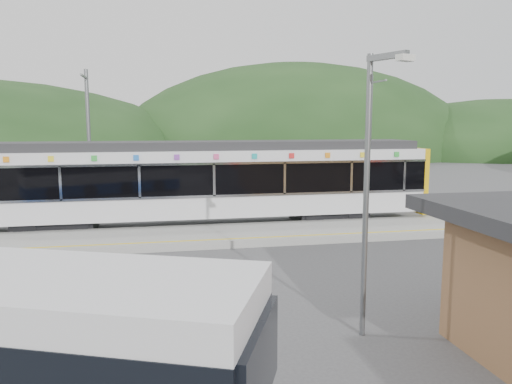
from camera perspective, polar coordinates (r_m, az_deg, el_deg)
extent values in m
plane|color=#4C4C4F|center=(16.94, 2.56, -7.68)|extent=(120.00, 120.00, 0.00)
ellipsoid|color=#1E3D19|center=(72.77, 4.63, 4.25)|extent=(52.00, 39.00, 26.00)
ellipsoid|color=#1E3D19|center=(80.56, 26.18, 3.82)|extent=(44.00, 33.00, 16.00)
cube|color=#9E9E99|center=(20.03, 0.29, -4.80)|extent=(26.00, 3.20, 0.30)
cube|color=yellow|center=(18.75, 1.10, -5.19)|extent=(26.00, 0.10, 0.01)
cube|color=black|center=(22.64, -21.81, -3.50)|extent=(3.20, 2.20, 0.56)
cube|color=black|center=(23.58, 8.23, -2.58)|extent=(3.20, 2.20, 0.56)
cube|color=silver|center=(22.19, -6.50, -1.26)|extent=(20.00, 2.90, 0.92)
cube|color=black|center=(22.04, -6.54, 1.78)|extent=(20.00, 2.96, 1.45)
cube|color=silver|center=(20.64, -6.17, -0.51)|extent=(20.00, 0.05, 0.10)
cube|color=silver|center=(20.49, -6.22, 3.23)|extent=(20.00, 0.05, 0.10)
cube|color=silver|center=(21.96, -6.58, 4.25)|extent=(20.00, 2.90, 0.45)
cube|color=#2D2D30|center=(21.94, -6.60, 5.30)|extent=(19.40, 2.50, 0.36)
cube|color=#E0AF0B|center=(25.02, 17.24, 1.45)|extent=(0.24, 2.92, 3.00)
cube|color=silver|center=(20.80, -21.46, 0.93)|extent=(0.10, 0.05, 1.35)
cube|color=silver|center=(20.48, -13.18, 1.17)|extent=(0.10, 0.05, 1.35)
cube|color=silver|center=(20.60, -4.81, 1.39)|extent=(0.10, 0.05, 1.35)
cube|color=silver|center=(21.15, 3.30, 1.57)|extent=(0.10, 0.05, 1.35)
cube|color=silver|center=(22.09, 10.85, 1.71)|extent=(0.10, 0.05, 1.35)
cube|color=silver|center=(23.15, 16.60, 1.80)|extent=(0.10, 0.05, 1.35)
cube|color=orange|center=(21.15, -26.66, 3.35)|extent=(0.22, 0.04, 0.22)
cube|color=yellow|center=(20.78, -22.40, 3.52)|extent=(0.22, 0.04, 0.22)
cube|color=green|center=(20.54, -18.01, 3.68)|extent=(0.22, 0.04, 0.22)
cube|color=blue|center=(20.41, -13.54, 3.83)|extent=(0.22, 0.04, 0.22)
cube|color=purple|center=(20.41, -9.04, 3.95)|extent=(0.22, 0.04, 0.22)
cube|color=#E54C8C|center=(20.54, -4.56, 4.04)|extent=(0.22, 0.04, 0.22)
cube|color=#19A5A5|center=(20.79, -0.17, 4.11)|extent=(0.22, 0.04, 0.22)
cube|color=red|center=(21.15, 4.10, 4.16)|extent=(0.22, 0.04, 0.22)
cube|color=orange|center=(21.63, 8.20, 4.18)|extent=(0.22, 0.04, 0.22)
cube|color=yellow|center=(22.22, 12.10, 4.18)|extent=(0.22, 0.04, 0.22)
cube|color=green|center=(22.90, 15.79, 4.16)|extent=(0.22, 0.04, 0.22)
cylinder|color=slate|center=(24.66, -18.52, 5.04)|extent=(0.18, 0.18, 7.00)
cube|color=slate|center=(23.93, -19.09, 12.38)|extent=(0.08, 1.80, 0.08)
cylinder|color=slate|center=(26.79, 12.84, 5.44)|extent=(0.18, 0.18, 7.00)
cube|color=slate|center=(26.13, 13.78, 12.16)|extent=(0.08, 1.80, 0.08)
cylinder|color=slate|center=(10.62, 12.46, -0.86)|extent=(0.12, 0.12, 5.92)
cube|color=slate|center=(10.18, 13.99, 14.88)|extent=(0.47, 0.96, 0.12)
cube|color=silver|center=(9.78, 15.12, 14.68)|extent=(0.39, 0.30, 0.12)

